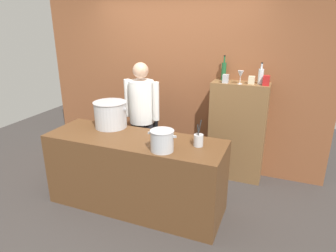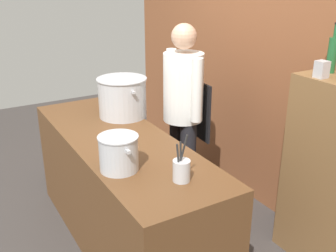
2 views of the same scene
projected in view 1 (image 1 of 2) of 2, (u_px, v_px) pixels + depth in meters
ground_plane at (137, 204)px, 3.73m from camera, size 8.00×8.00×0.00m
brick_back_panel at (177, 68)px, 4.44m from camera, size 4.40×0.10×3.00m
prep_counter at (136, 173)px, 3.57m from camera, size 2.11×0.70×0.90m
bar_cabinet at (237, 132)px, 4.18m from camera, size 0.76×0.32×1.39m
chef at (142, 113)px, 4.11m from camera, size 0.53×0.37×1.66m
stockpot_large at (110, 114)px, 3.72m from camera, size 0.47×0.41×0.33m
stockpot_small at (162, 141)px, 3.06m from camera, size 0.31×0.25×0.22m
utensil_crock at (198, 140)px, 3.18m from camera, size 0.10×0.10×0.29m
wine_bottle_clear at (261, 76)px, 3.84m from camera, size 0.07×0.07×0.28m
wine_bottle_green at (224, 71)px, 4.06m from camera, size 0.06×0.06×0.34m
wine_glass_tall at (241, 74)px, 3.82m from camera, size 0.08×0.08×0.17m
spice_tin_red at (266, 81)px, 3.76m from camera, size 0.08×0.08×0.13m
spice_tin_silver at (226, 79)px, 3.91m from camera, size 0.07×0.07×0.11m
spice_tin_cream at (252, 80)px, 3.86m from camera, size 0.08×0.08×0.10m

